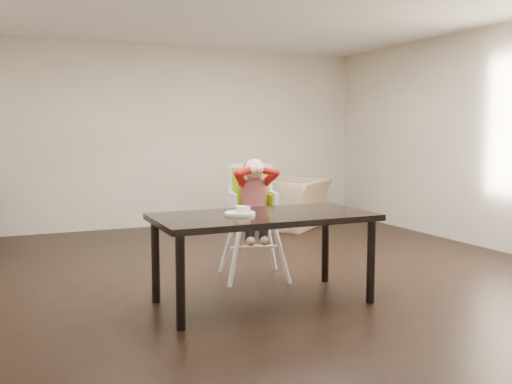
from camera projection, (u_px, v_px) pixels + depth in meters
ground at (277, 278)px, 5.58m from camera, size 7.00×7.00×0.00m
room_walls at (277, 86)px, 5.38m from camera, size 6.02×7.02×2.71m
dining_table at (263, 223)px, 4.72m from camera, size 1.80×0.90×0.75m
high_chair at (253, 194)px, 5.53m from camera, size 0.58×0.58×1.17m
plate at (241, 212)px, 4.65m from camera, size 0.29×0.29×0.07m
armchair at (290, 195)px, 8.49m from camera, size 1.32×1.28×0.98m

